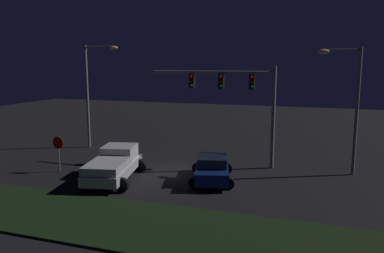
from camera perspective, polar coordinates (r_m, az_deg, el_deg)
name	(u,v)px	position (r m, az deg, el deg)	size (l,w,h in m)	color
ground_plane	(170,172)	(23.91, -3.35, -6.75)	(80.00, 80.00, 0.00)	black
grass_median	(101,219)	(17.26, -13.52, -13.30)	(24.53, 4.77, 0.10)	black
pickup_truck	(114,163)	(22.43, -11.54, -5.36)	(3.66, 5.71, 1.80)	#B7B7BC
car_sedan	(212,168)	(21.87, 3.02, -6.26)	(3.20, 4.72, 1.51)	navy
traffic_signal_gantry	(235,91)	(24.75, 6.53, 5.29)	(8.32, 0.56, 6.50)	slate
street_lamp_left	(93,83)	(30.89, -14.53, 6.25)	(2.93, 0.44, 8.07)	slate
street_lamp_right	(349,95)	(24.30, 22.39, 4.37)	(2.47, 0.44, 7.58)	slate
stop_sign	(58,147)	(24.87, -19.38, -2.93)	(0.76, 0.08, 2.23)	slate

